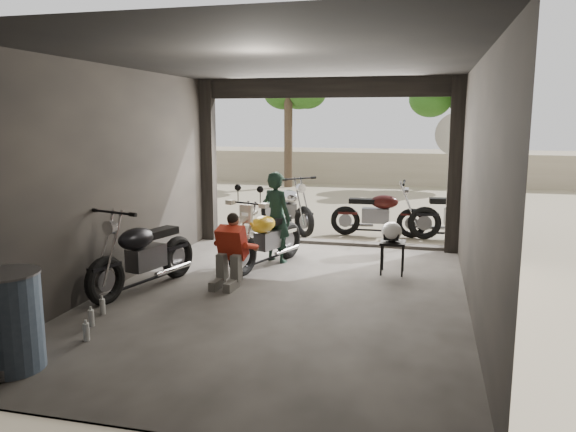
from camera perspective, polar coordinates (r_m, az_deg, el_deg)
The scene contains 16 objects.
ground at distance 7.83m, azimuth -0.79°, elevation -8.39°, with size 80.00×80.00×0.00m, color #7A6D56.
garage at distance 8.05m, azimuth 0.19°, elevation 1.47°, with size 7.00×7.13×3.20m.
boundary_wall at distance 21.35m, azimuth 8.88°, elevation 4.78°, with size 18.00×0.30×1.20m, color gray.
tree_left at distance 20.35m, azimuth 0.03°, elevation 14.19°, with size 2.20×2.20×5.60m.
tree_right at distance 21.24m, azimuth 16.82°, elevation 12.45°, with size 2.20×2.20×5.00m.
main_bike at distance 9.31m, azimuth -2.14°, elevation -1.67°, with size 0.73×1.78×1.18m, color beige, non-canonical shape.
left_bike at distance 8.30m, azimuth -14.48°, elevation -3.18°, with size 0.76×1.85×1.25m, color black, non-canonical shape.
outside_bike_a at distance 12.27m, azimuth -0.21°, elevation 1.29°, with size 0.76×1.84×1.24m, color black, non-canonical shape.
outside_bike_b at distance 11.88m, azimuth 9.17°, elevation 0.71°, with size 0.72×1.74×1.18m, color #380F0D, non-canonical shape.
outside_bike_c at distance 11.88m, azimuth 17.37°, elevation 0.63°, with size 0.78×1.89×1.28m, color black, non-canonical shape.
rider at distance 9.58m, azimuth -1.17°, elevation -0.15°, with size 0.57×0.38×1.57m, color black.
mechanic at distance 8.25m, azimuth -6.03°, elevation -3.71°, with size 0.53×0.72×1.05m, color #A92B16, non-canonical shape.
stool at distance 9.03m, azimuth 10.59°, elevation -3.02°, with size 0.39×0.39×0.54m.
helmet at distance 9.02m, azimuth 10.49°, elevation -1.54°, with size 0.32×0.34×0.31m, color silver.
oil_drum at distance 6.19m, azimuth -26.52°, elevation -9.66°, with size 0.64×0.64×0.99m, color #3B4D64.
sign_post at distance 11.66m, azimuth 16.72°, elevation 6.03°, with size 0.86×0.08×2.58m.
Camera 1 is at (1.90, -7.19, 2.46)m, focal length 35.00 mm.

